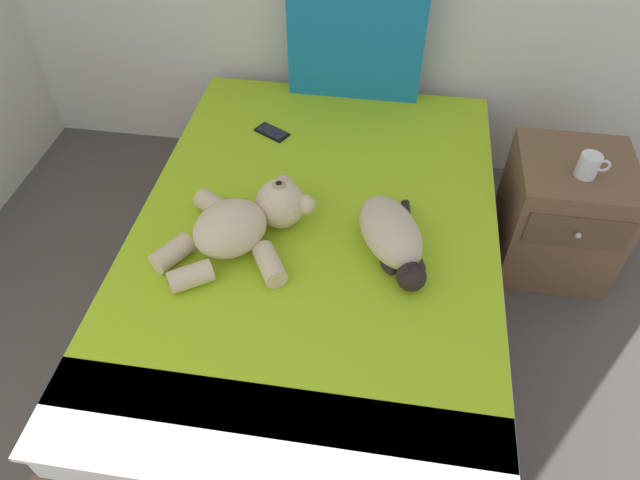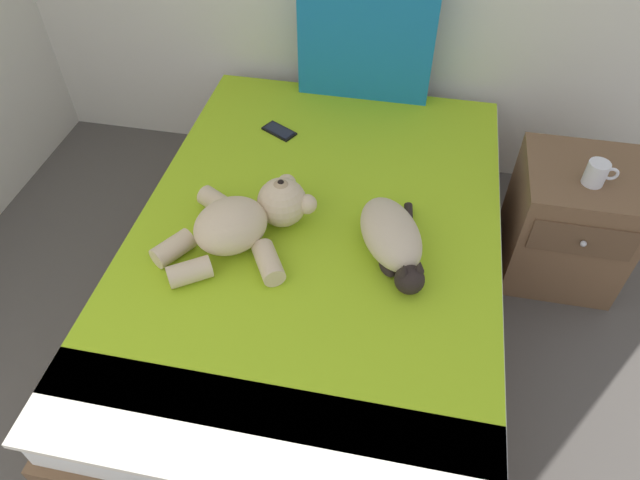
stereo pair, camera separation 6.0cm
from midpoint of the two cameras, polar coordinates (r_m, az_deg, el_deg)
name	(u,v)px [view 1 (the left image)]	position (r m, az deg, el deg)	size (l,w,h in m)	color
bed	(316,268)	(2.27, -1.19, -2.80)	(1.38, 1.96, 0.47)	brown
patterned_cushion	(356,38)	(2.67, 2.91, 19.44)	(0.60, 0.10, 0.54)	#1972AD
cat	(392,236)	(1.97, 6.36, 0.39)	(0.32, 0.44, 0.15)	#C6B293
teddy_bear	(245,223)	(2.01, -8.33, 1.71)	(0.53, 0.54, 0.19)	beige
cell_phone	(272,132)	(2.54, -5.50, 10.63)	(0.16, 0.13, 0.01)	black
nightstand	(560,214)	(2.63, 22.20, 2.37)	(0.46, 0.48, 0.54)	brown
mug	(589,166)	(2.39, 24.59, 6.75)	(0.12, 0.08, 0.09)	silver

